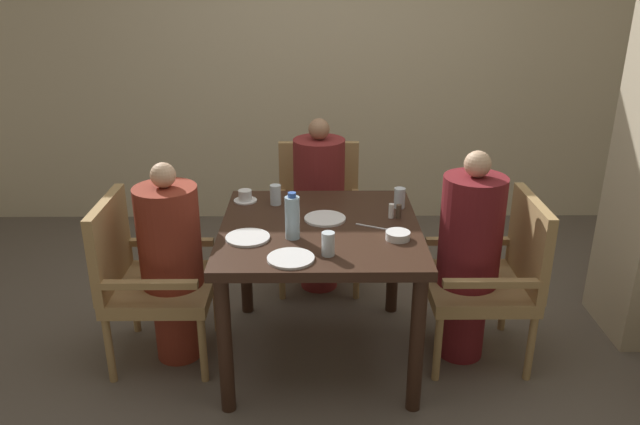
{
  "coord_description": "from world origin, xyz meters",
  "views": [
    {
      "loc": [
        -0.02,
        -2.9,
        2.0
      ],
      "look_at": [
        0.0,
        0.05,
        0.81
      ],
      "focal_mm": 35.0,
      "sensor_mm": 36.0,
      "label": 1
    }
  ],
  "objects": [
    {
      "name": "ground_plane",
      "position": [
        0.0,
        0.0,
        0.0
      ],
      "size": [
        16.0,
        16.0,
        0.0
      ],
      "primitive_type": "plane",
      "color": "#60564C"
    },
    {
      "name": "chair_far_side",
      "position": [
        0.0,
        0.93,
        0.49
      ],
      "size": [
        0.54,
        0.54,
        0.9
      ],
      "color": "#A88451",
      "rests_on": "ground_plane"
    },
    {
      "name": "bowl_small",
      "position": [
        0.37,
        -0.17,
        0.78
      ],
      "size": [
        0.12,
        0.12,
        0.04
      ],
      "color": "white",
      "rests_on": "dining_table"
    },
    {
      "name": "salt_shaker",
      "position": [
        0.37,
        0.1,
        0.8
      ],
      "size": [
        0.03,
        0.03,
        0.08
      ],
      "color": "white",
      "rests_on": "dining_table"
    },
    {
      "name": "diner_in_left_chair",
      "position": [
        -0.77,
        0.0,
        0.56
      ],
      "size": [
        0.32,
        0.32,
        1.1
      ],
      "color": "maroon",
      "rests_on": "ground_plane"
    },
    {
      "name": "fork_beside_plate",
      "position": [
        0.29,
        -0.04,
        0.77
      ],
      "size": [
        0.19,
        0.1,
        0.0
      ],
      "color": "silver",
      "rests_on": "dining_table"
    },
    {
      "name": "pepper_shaker",
      "position": [
        0.41,
        0.1,
        0.8
      ],
      "size": [
        0.03,
        0.03,
        0.07
      ],
      "color": "#4C3D2D",
      "rests_on": "dining_table"
    },
    {
      "name": "teacup_with_saucer",
      "position": [
        -0.41,
        0.35,
        0.79
      ],
      "size": [
        0.13,
        0.13,
        0.06
      ],
      "color": "white",
      "rests_on": "dining_table"
    },
    {
      "name": "diner_in_far_chair",
      "position": [
        -0.0,
        0.78,
        0.58
      ],
      "size": [
        0.32,
        0.32,
        1.13
      ],
      "color": "maroon",
      "rests_on": "ground_plane"
    },
    {
      "name": "plate_main_right",
      "position": [
        -0.13,
        -0.39,
        0.77
      ],
      "size": [
        0.21,
        0.21,
        0.01
      ],
      "color": "white",
      "rests_on": "dining_table"
    },
    {
      "name": "wall_back",
      "position": [
        0.0,
        2.03,
        1.4
      ],
      "size": [
        8.0,
        0.06,
        2.8
      ],
      "color": "beige",
      "rests_on": "ground_plane"
    },
    {
      "name": "chair_left_side",
      "position": [
        -0.91,
        0.0,
        0.49
      ],
      "size": [
        0.54,
        0.54,
        0.9
      ],
      "color": "#A88451",
      "rests_on": "ground_plane"
    },
    {
      "name": "plate_dessert_center",
      "position": [
        -0.35,
        -0.16,
        0.77
      ],
      "size": [
        0.21,
        0.21,
        0.01
      ],
      "color": "white",
      "rests_on": "dining_table"
    },
    {
      "name": "glass_tall_near",
      "position": [
        -0.24,
        0.3,
        0.82
      ],
      "size": [
        0.06,
        0.06,
        0.11
      ],
      "color": "silver",
      "rests_on": "dining_table"
    },
    {
      "name": "glass_tall_mid",
      "position": [
        0.43,
        0.25,
        0.82
      ],
      "size": [
        0.06,
        0.06,
        0.11
      ],
      "color": "silver",
      "rests_on": "dining_table"
    },
    {
      "name": "diner_in_right_chair",
      "position": [
        0.77,
        0.0,
        0.59
      ],
      "size": [
        0.32,
        0.32,
        1.15
      ],
      "color": "maroon",
      "rests_on": "ground_plane"
    },
    {
      "name": "glass_tall_far",
      "position": [
        0.03,
        -0.34,
        0.82
      ],
      "size": [
        0.06,
        0.06,
        0.11
      ],
      "color": "silver",
      "rests_on": "dining_table"
    },
    {
      "name": "plate_main_left",
      "position": [
        0.03,
        0.08,
        0.77
      ],
      "size": [
        0.21,
        0.21,
        0.01
      ],
      "color": "white",
      "rests_on": "dining_table"
    },
    {
      "name": "chair_right_side",
      "position": [
        0.91,
        0.0,
        0.49
      ],
      "size": [
        0.54,
        0.54,
        0.9
      ],
      "color": "#A88451",
      "rests_on": "ground_plane"
    },
    {
      "name": "dining_table",
      "position": [
        0.0,
        0.0,
        0.66
      ],
      "size": [
        1.01,
        1.04,
        0.76
      ],
      "color": "#331E14",
      "rests_on": "ground_plane"
    },
    {
      "name": "water_bottle",
      "position": [
        -0.13,
        -0.15,
        0.87
      ],
      "size": [
        0.07,
        0.07,
        0.23
      ],
      "color": "#A3C6DB",
      "rests_on": "dining_table"
    }
  ]
}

